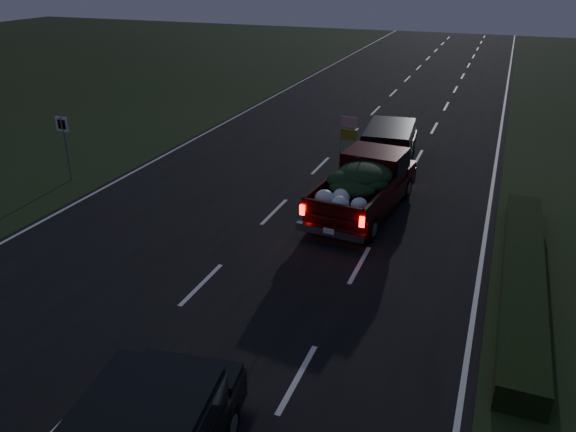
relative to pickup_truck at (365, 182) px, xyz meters
The scene contains 6 objects.
ground 6.82m from the pickup_truck, 114.42° to the right, with size 120.00×120.00×0.00m, color black.
road_asphalt 6.82m from the pickup_truck, 114.42° to the right, with size 14.00×120.00×0.02m, color black.
hedge_row 5.96m from the pickup_truck, 31.99° to the right, with size 1.00×10.00×0.60m, color black.
route_sign 11.36m from the pickup_truck, behind, with size 0.55×0.08×2.50m.
pickup_truck is the anchor object (origin of this frame).
lead_suv 5.17m from the pickup_truck, 92.92° to the left, with size 2.26×4.69×1.31m.
Camera 1 is at (6.65, -10.94, 7.73)m, focal length 35.00 mm.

